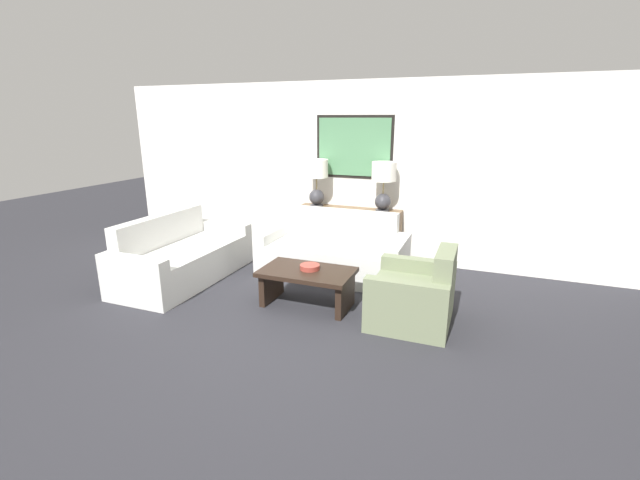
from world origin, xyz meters
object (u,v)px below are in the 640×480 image
at_px(table_lamp_right, 384,181).
at_px(couch_by_side, 182,258).
at_px(coffee_table, 307,280).
at_px(console_table, 348,235).
at_px(table_lamp_left, 317,177).
at_px(couch_by_back_wall, 334,254).
at_px(armchair_near_back_wall, 415,297).
at_px(decorative_bowl, 310,267).

bearing_deg(table_lamp_right, couch_by_side, -146.57).
distance_m(couch_by_side, coffee_table, 1.93).
relative_size(console_table, couch_by_side, 0.79).
distance_m(table_lamp_left, couch_by_back_wall, 1.27).
bearing_deg(table_lamp_right, couch_by_back_wall, -128.24).
bearing_deg(couch_by_back_wall, armchair_near_back_wall, -39.63).
bearing_deg(armchair_near_back_wall, coffee_table, -178.71).
distance_m(couch_by_back_wall, couch_by_side, 2.07).
height_order(console_table, decorative_bowl, console_table).
xyz_separation_m(table_lamp_right, decorative_bowl, (-0.43, -1.72, -0.79)).
bearing_deg(decorative_bowl, table_lamp_left, 109.28).
bearing_deg(couch_by_back_wall, decorative_bowl, -85.35).
bearing_deg(console_table, table_lamp_left, 180.00).
height_order(table_lamp_right, couch_by_side, table_lamp_right).
relative_size(table_lamp_left, armchair_near_back_wall, 0.79).
xyz_separation_m(table_lamp_left, couch_by_back_wall, (0.52, -0.65, -0.97)).
height_order(table_lamp_right, armchair_near_back_wall, table_lamp_right).
relative_size(couch_by_back_wall, coffee_table, 1.87).
height_order(couch_by_back_wall, coffee_table, couch_by_back_wall).
relative_size(table_lamp_left, decorative_bowl, 3.11).
bearing_deg(console_table, table_lamp_right, 0.00).
height_order(table_lamp_right, couch_by_back_wall, table_lamp_right).
bearing_deg(table_lamp_right, table_lamp_left, 180.00).
bearing_deg(decorative_bowl, armchair_near_back_wall, -0.33).
distance_m(table_lamp_left, armchair_near_back_wall, 2.68).
bearing_deg(decorative_bowl, table_lamp_right, 76.01).
bearing_deg(coffee_table, couch_by_back_wall, 93.47).
xyz_separation_m(console_table, table_lamp_right, (0.52, 0.00, 0.85)).
height_order(coffee_table, decorative_bowl, decorative_bowl).
distance_m(table_lamp_right, armchair_near_back_wall, 2.13).
height_order(couch_by_side, armchair_near_back_wall, couch_by_side).
bearing_deg(coffee_table, armchair_near_back_wall, 1.29).
xyz_separation_m(table_lamp_right, coffee_table, (-0.45, -1.76, -0.94)).
bearing_deg(table_lamp_left, console_table, 0.00).
xyz_separation_m(console_table, decorative_bowl, (0.09, -1.72, 0.06)).
distance_m(console_table, coffee_table, 1.76).
bearing_deg(table_lamp_left, couch_by_side, -130.56).
relative_size(table_lamp_left, couch_by_side, 0.36).
height_order(console_table, table_lamp_left, table_lamp_left).
height_order(console_table, table_lamp_right, table_lamp_right).
height_order(console_table, coffee_table, console_table).
bearing_deg(couch_by_back_wall, console_table, 90.00).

